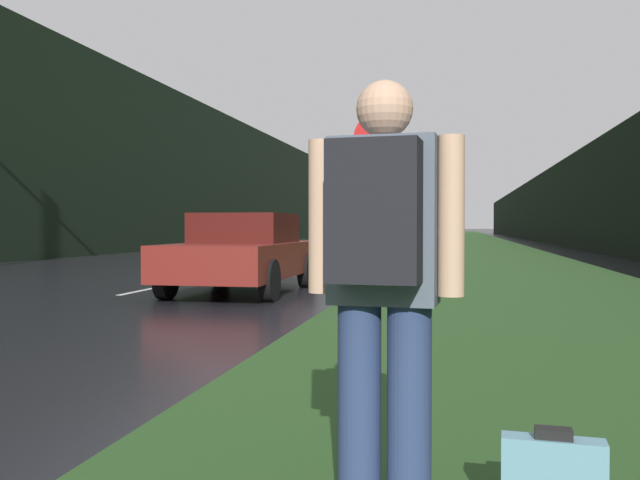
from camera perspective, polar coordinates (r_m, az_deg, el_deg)
The scene contains 11 objects.
grass_verge at distance 40.06m, azimuth 13.09°, elevation -0.59°, with size 6.00×240.00×0.02m, color #26471E.
lane_stripe_c at distance 13.88m, azimuth -13.68°, elevation -3.92°, with size 0.12×3.00×0.01m, color silver.
lane_stripe_d at distance 20.42m, azimuth -5.29°, elevation -2.26°, with size 0.12×3.00×0.01m, color silver.
lane_stripe_e at distance 27.18m, azimuth -1.03°, elevation -1.40°, with size 0.12×3.00×0.01m, color silver.
lane_stripe_f at distance 34.05m, azimuth 1.52°, elevation -0.88°, with size 0.12×3.00×0.01m, color silver.
treeline_far_side at distance 52.58m, azimuth -6.15°, elevation 4.51°, with size 2.00×140.00×8.57m, color black.
treeline_near_side at distance 50.55m, azimuth 19.61°, elevation 2.66°, with size 2.00×140.00×5.18m, color black.
stop_sign at distance 10.70m, azimuth 4.80°, elevation 4.63°, with size 0.74×0.07×3.00m.
hitchhiker_with_backpack at distance 2.68m, azimuth 5.29°, elevation -2.94°, with size 0.63×0.45×1.81m.
car_passing_near at distance 12.56m, azimuth -6.51°, elevation -1.06°, with size 2.00×4.29×1.46m.
delivery_truck at distance 92.05m, azimuth 6.57°, elevation 1.49°, with size 2.65×7.85×3.23m.
Camera 1 is at (5.88, -0.03, 1.23)m, focal length 38.00 mm.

